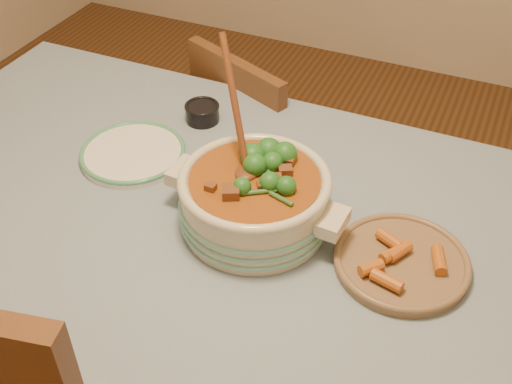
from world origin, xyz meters
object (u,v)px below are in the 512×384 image
Objects in this scene: white_plate at (133,153)px; condiment_bowl at (202,112)px; fried_plate at (402,260)px; stew_casserole at (255,195)px; chair_far at (260,148)px; dining_table at (193,239)px.

condiment_bowl reaches higher than white_plate.
fried_plate reaches higher than white_plate.
stew_casserole reaches higher than chair_far.
fried_plate is at bearing 0.50° from stew_casserole.
dining_table is 0.23m from stew_casserole.
white_plate is at bearing 99.47° from chair_far.
white_plate is at bearing 152.10° from dining_table.
condiment_bowl is (-0.15, 0.34, 0.12)m from dining_table.
chair_far is at bearing 76.68° from white_plate.
fried_plate reaches higher than dining_table.
dining_table is at bearing 122.18° from chair_far.
chair_far is at bearing 112.49° from stew_casserole.
chair_far is at bearing 82.47° from condiment_bowl.
white_plate is 3.00× the size of condiment_bowl.
dining_table is 17.62× the size of condiment_bowl.
chair_far is at bearing 133.57° from fried_plate.
dining_table is 0.28m from white_plate.
dining_table is 5.87× the size of white_plate.
stew_casserole is at bearing -179.50° from fried_plate.
white_plate is at bearing 165.17° from stew_casserole.
white_plate is at bearing -110.88° from condiment_bowl.
dining_table is 0.68m from chair_far.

